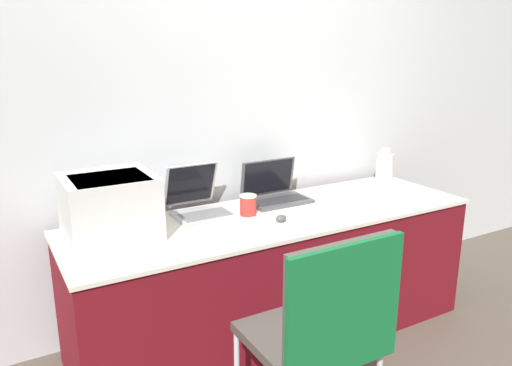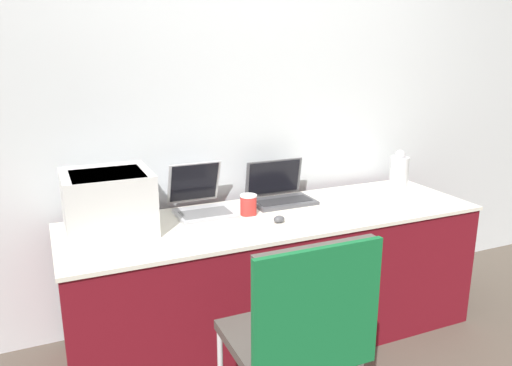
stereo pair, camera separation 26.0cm
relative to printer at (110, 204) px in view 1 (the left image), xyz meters
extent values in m
plane|color=brown|center=(0.85, -0.44, -0.88)|extent=(14.00, 14.00, 0.00)
cube|color=silver|center=(0.85, 0.34, 0.42)|extent=(8.00, 0.05, 2.60)
cube|color=maroon|center=(0.85, -0.11, -0.53)|extent=(2.22, 0.67, 0.70)
cube|color=silver|center=(0.85, -0.11, -0.17)|extent=(2.24, 0.69, 0.02)
cube|color=silver|center=(0.00, 0.00, -0.01)|extent=(0.41, 0.38, 0.30)
cube|color=#51565B|center=(0.00, -0.03, 0.11)|extent=(0.33, 0.29, 0.05)
cube|color=#B7B7BC|center=(0.49, 0.04, -0.15)|extent=(0.29, 0.26, 0.02)
cube|color=slate|center=(0.49, 0.03, -0.14)|extent=(0.26, 0.14, 0.00)
cube|color=#B7B7BC|center=(0.49, 0.22, -0.02)|extent=(0.29, 0.10, 0.24)
cube|color=black|center=(0.49, 0.21, -0.02)|extent=(0.26, 0.09, 0.22)
cube|color=#4C4C51|center=(0.97, 0.06, -0.15)|extent=(0.36, 0.22, 0.02)
cube|color=#2D2D30|center=(0.97, 0.05, -0.14)|extent=(0.31, 0.12, 0.00)
cube|color=#4C4C51|center=(0.97, 0.19, -0.04)|extent=(0.36, 0.04, 0.21)
cube|color=black|center=(0.97, 0.18, -0.04)|extent=(0.32, 0.03, 0.19)
cube|color=silver|center=(0.50, -0.21, -0.15)|extent=(0.43, 0.16, 0.02)
cylinder|color=red|center=(0.71, -0.04, -0.11)|extent=(0.09, 0.09, 0.10)
cylinder|color=white|center=(0.71, -0.04, -0.05)|extent=(0.09, 0.09, 0.01)
ellipsoid|color=#4C4C51|center=(0.81, -0.22, -0.14)|extent=(0.06, 0.04, 0.04)
cylinder|color=silver|center=(1.84, 0.12, -0.07)|extent=(0.12, 0.12, 0.18)
sphere|color=silver|center=(1.84, 0.12, 0.04)|extent=(0.07, 0.07, 0.07)
cube|color=#4C4742|center=(0.55, -0.82, -0.41)|extent=(0.47, 0.42, 0.04)
cube|color=#4C4742|center=(0.55, -1.02, -0.17)|extent=(0.47, 0.03, 0.45)
cylinder|color=silver|center=(0.77, -0.63, -0.66)|extent=(0.02, 0.02, 0.45)
cube|color=#146633|center=(0.55, -1.05, -0.19)|extent=(0.50, 0.02, 0.49)
camera|label=1|loc=(-0.50, -2.26, 0.71)|focal=35.00mm
camera|label=2|loc=(-0.27, -2.37, 0.71)|focal=35.00mm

